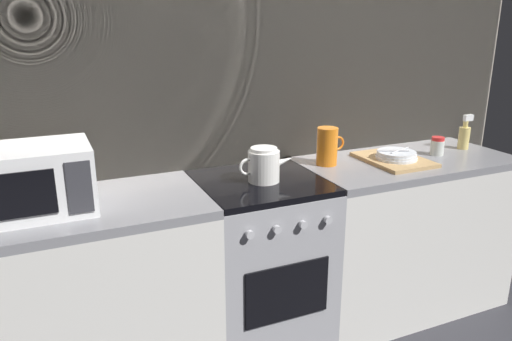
{
  "coord_description": "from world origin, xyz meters",
  "views": [
    {
      "loc": [
        -0.94,
        -2.07,
        1.66
      ],
      "look_at": [
        -0.02,
        0.0,
        0.95
      ],
      "focal_mm": 34.8,
      "sensor_mm": 36.0,
      "label": 1
    }
  ],
  "objects_px": {
    "stove_unit": "(260,264)",
    "spice_jar": "(437,146)",
    "spray_bottle": "(464,136)",
    "kettle": "(264,165)",
    "microwave": "(32,180)",
    "dish_pile": "(395,158)",
    "pitcher": "(327,146)"
  },
  "relations": [
    {
      "from": "stove_unit",
      "to": "spice_jar",
      "type": "height_order",
      "value": "spice_jar"
    },
    {
      "from": "spray_bottle",
      "to": "kettle",
      "type": "bearing_deg",
      "value": -176.96
    },
    {
      "from": "microwave",
      "to": "kettle",
      "type": "distance_m",
      "value": 1.01
    },
    {
      "from": "kettle",
      "to": "microwave",
      "type": "bearing_deg",
      "value": 178.67
    },
    {
      "from": "microwave",
      "to": "spray_bottle",
      "type": "relative_size",
      "value": 2.27
    },
    {
      "from": "kettle",
      "to": "dish_pile",
      "type": "distance_m",
      "value": 0.79
    },
    {
      "from": "pitcher",
      "to": "spice_jar",
      "type": "relative_size",
      "value": 1.9
    },
    {
      "from": "stove_unit",
      "to": "spray_bottle",
      "type": "bearing_deg",
      "value": 1.98
    },
    {
      "from": "pitcher",
      "to": "spice_jar",
      "type": "height_order",
      "value": "pitcher"
    },
    {
      "from": "dish_pile",
      "to": "spice_jar",
      "type": "distance_m",
      "value": 0.31
    },
    {
      "from": "dish_pile",
      "to": "spice_jar",
      "type": "relative_size",
      "value": 3.81
    },
    {
      "from": "dish_pile",
      "to": "spice_jar",
      "type": "bearing_deg",
      "value": 3.23
    },
    {
      "from": "pitcher",
      "to": "microwave",
      "type": "bearing_deg",
      "value": -176.18
    },
    {
      "from": "spice_jar",
      "to": "stove_unit",
      "type": "bearing_deg",
      "value": -179.84
    },
    {
      "from": "kettle",
      "to": "dish_pile",
      "type": "xyz_separation_m",
      "value": [
        0.79,
        0.01,
        -0.06
      ]
    },
    {
      "from": "spice_jar",
      "to": "spray_bottle",
      "type": "bearing_deg",
      "value": 10.04
    },
    {
      "from": "stove_unit",
      "to": "kettle",
      "type": "xyz_separation_m",
      "value": [
        0.01,
        -0.02,
        0.53
      ]
    },
    {
      "from": "stove_unit",
      "to": "pitcher",
      "type": "bearing_deg",
      "value": 12.29
    },
    {
      "from": "microwave",
      "to": "spice_jar",
      "type": "relative_size",
      "value": 4.38
    },
    {
      "from": "kettle",
      "to": "stove_unit",
      "type": "bearing_deg",
      "value": 107.54
    },
    {
      "from": "spice_jar",
      "to": "pitcher",
      "type": "bearing_deg",
      "value": 172.29
    },
    {
      "from": "microwave",
      "to": "dish_pile",
      "type": "bearing_deg",
      "value": -0.42
    },
    {
      "from": "stove_unit",
      "to": "spray_bottle",
      "type": "distance_m",
      "value": 1.45
    },
    {
      "from": "kettle",
      "to": "spray_bottle",
      "type": "relative_size",
      "value": 1.4
    },
    {
      "from": "dish_pile",
      "to": "spray_bottle",
      "type": "distance_m",
      "value": 0.56
    },
    {
      "from": "dish_pile",
      "to": "spice_jar",
      "type": "height_order",
      "value": "spice_jar"
    },
    {
      "from": "spice_jar",
      "to": "microwave",
      "type": "bearing_deg",
      "value": -179.88
    },
    {
      "from": "microwave",
      "to": "pitcher",
      "type": "xyz_separation_m",
      "value": [
        1.43,
        0.1,
        -0.03
      ]
    },
    {
      "from": "stove_unit",
      "to": "kettle",
      "type": "distance_m",
      "value": 0.53
    },
    {
      "from": "spray_bottle",
      "to": "microwave",
      "type": "bearing_deg",
      "value": -178.83
    },
    {
      "from": "stove_unit",
      "to": "spice_jar",
      "type": "xyz_separation_m",
      "value": [
        1.1,
        0.0,
        0.5
      ]
    },
    {
      "from": "pitcher",
      "to": "spice_jar",
      "type": "xyz_separation_m",
      "value": [
        0.67,
        -0.09,
        -0.05
      ]
    }
  ]
}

